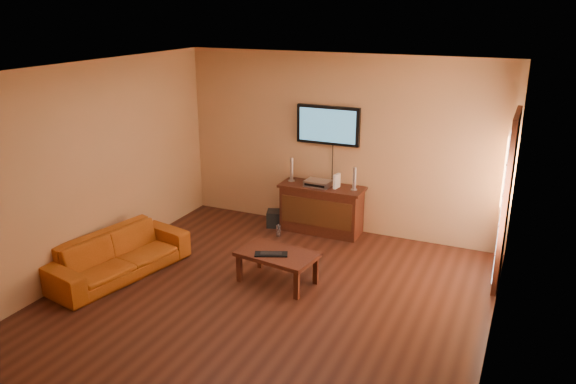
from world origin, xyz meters
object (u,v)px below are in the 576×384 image
Objects in this scene: game_console at (337,181)px; keyboard at (271,254)px; subwoofer at (275,218)px; media_console at (321,209)px; av_receiver at (318,183)px; speaker_left at (292,171)px; coffee_table at (277,257)px; speaker_right at (354,180)px; television at (328,125)px; sofa at (118,248)px; bottle at (278,230)px.

keyboard is (-0.18, -1.89, -0.43)m from game_console.
media_console is at bearing -12.38° from subwoofer.
keyboard is at bearing -85.39° from subwoofer.
av_receiver reaches higher than subwoofer.
speaker_left is 2.07m from keyboard.
av_receiver is (0.47, -0.06, -0.13)m from speaker_left.
speaker_right reaches higher than coffee_table.
media_console is 3.48× the size of speaker_left.
television reaches higher than media_console.
coffee_table is 3.01× the size of speaker_right.
coffee_table is at bearing -83.13° from subwoofer.
television is at bearing 2.36° from subwoofer.
television is (0.00, 0.21, 1.26)m from media_console.
television is at bearing 17.83° from speaker_left.
coffee_table is 2.73× the size of av_receiver.
bottle is at bearing -22.33° from sofa.
speaker_right is at bearing 23.84° from bottle.
keyboard reaches higher than bottle.
subwoofer is at bearing -172.89° from media_console.
subwoofer is at bearing -165.34° from game_console.
sofa is 3.27m from game_console.
sofa is 2.01m from keyboard.
speaker_right reaches higher than av_receiver.
coffee_table is 2.40× the size of keyboard.
coffee_table is 0.55× the size of sofa.
av_receiver reaches higher than media_console.
speaker_left is 1.46× the size of subwoofer.
speaker_left is at bearing -173.63° from game_console.
av_receiver is at bearing -7.02° from speaker_left.
media_console is 5.08× the size of subwoofer.
subwoofer is at bearing 116.35° from coffee_table.
game_console is (0.76, -0.04, -0.06)m from speaker_left.
coffee_table reaches higher than bottle.
bottle is 0.45× the size of keyboard.
media_console is at bearing 91.75° from keyboard.
speaker_left is (-0.52, -0.17, -0.72)m from television.
keyboard reaches higher than subwoofer.
bottle is (-0.53, -0.44, -0.28)m from media_console.
bottle is at bearing -77.38° from subwoofer.
television is 2.27× the size of keyboard.
television reaches higher than subwoofer.
subwoofer is (-0.75, -0.09, -0.25)m from media_console.
sofa is at bearing -135.18° from subwoofer.
media_console is at bearing -25.84° from sofa.
speaker_left is at bearing 106.72° from keyboard.
keyboard is (0.80, -1.80, 0.29)m from subwoofer.
media_console is 1.80m from coffee_table.
keyboard is at bearing -83.54° from av_receiver.
av_receiver is 1.91m from keyboard.
subwoofer reaches higher than bottle.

